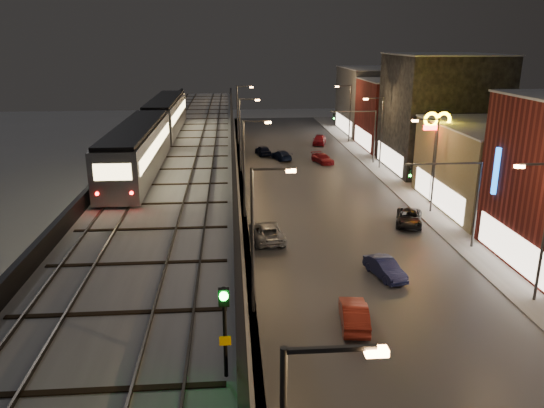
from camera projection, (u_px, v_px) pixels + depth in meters
name	position (u px, v px, depth m)	size (l,w,h in m)	color
road_surface	(325.00, 202.00, 53.61)	(17.00, 120.00, 0.06)	#46474D
sidewalk_right	(421.00, 200.00, 54.34)	(4.00, 120.00, 0.14)	#9FA1A8
under_viaduct_pavement	(190.00, 205.00, 52.60)	(11.00, 120.00, 0.06)	#9FA1A8
elevated_viaduct	(185.00, 157.00, 47.93)	(9.00, 100.00, 6.30)	black
viaduct_trackbed	(185.00, 148.00, 47.83)	(8.40, 100.00, 0.32)	#B2B7C1
viaduct_parapet_streetside	(233.00, 142.00, 48.04)	(0.30, 100.00, 1.10)	black
viaduct_parapet_far	(135.00, 144.00, 47.39)	(0.30, 100.00, 1.10)	black
building_c	(501.00, 167.00, 50.78)	(12.20, 15.20, 8.16)	#7E7455
building_d	(441.00, 113.00, 65.11)	(12.20, 13.20, 14.16)	#252528
building_e	(404.00, 114.00, 79.03)	(12.20, 12.20, 10.16)	maroon
building_f	(378.00, 101.00, 92.21)	(12.20, 16.20, 11.16)	#535354
streetlight_left_1	(257.00, 231.00, 30.53)	(2.57, 0.28, 9.00)	#38383A
streetlight_right_1	(542.00, 223.00, 31.81)	(2.56, 0.28, 9.00)	#38383A
streetlight_left_2	(247.00, 162.00, 47.66)	(2.57, 0.28, 9.00)	#38383A
streetlight_right_2	(432.00, 159.00, 48.94)	(2.56, 0.28, 9.00)	#38383A
streetlight_left_3	(242.00, 130.00, 64.79)	(2.57, 0.28, 9.00)	#38383A
streetlight_right_3	(379.00, 128.00, 66.07)	(2.56, 0.28, 9.00)	#38383A
streetlight_left_4	(239.00, 111.00, 81.92)	(2.57, 0.28, 9.00)	#38383A
streetlight_right_4	(348.00, 109.00, 83.20)	(2.56, 0.28, 9.00)	#38383A
traffic_light_rig_a	(463.00, 194.00, 40.53)	(6.10, 0.34, 7.00)	#38383A
traffic_light_rig_b	(366.00, 130.00, 69.08)	(6.10, 0.34, 7.00)	#38383A
subway_train	(154.00, 129.00, 46.46)	(2.85, 35.03, 3.41)	gray
rail_signal	(224.00, 315.00, 14.46)	(0.33, 0.42, 2.81)	black
car_near_white	(354.00, 315.00, 30.35)	(1.47, 4.23, 1.39)	maroon
car_mid_silver	(267.00, 232.00, 43.26)	(2.39, 5.19, 1.44)	#9599A1
car_mid_dark	(281.00, 156.00, 72.20)	(1.78, 4.37, 1.27)	black
car_far_white	(263.00, 151.00, 75.07)	(1.62, 4.04, 1.37)	black
car_onc_silver	(385.00, 269.00, 36.56)	(1.38, 3.96, 1.30)	#181D4C
car_onc_dark	(409.00, 218.00, 46.83)	(2.18, 4.72, 1.31)	black
car_onc_white	(322.00, 159.00, 70.27)	(1.73, 4.25, 1.23)	maroon
car_onc_red	(319.00, 140.00, 82.60)	(1.81, 4.51, 1.54)	maroon
sign_mcdonalds	(436.00, 131.00, 51.09)	(2.71, 0.35, 9.18)	#38383A
sign_carwash	(504.00, 180.00, 39.63)	(1.58, 0.35, 8.17)	#38383A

